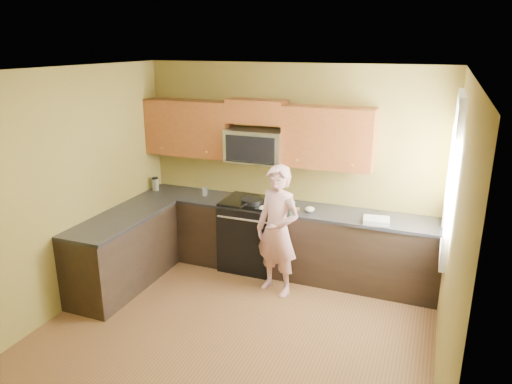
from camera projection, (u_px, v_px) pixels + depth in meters
The scene contains 25 objects.
floor at pixel (228, 340), 4.92m from camera, with size 4.00×4.00×0.00m, color brown.
ceiling at pixel (223, 71), 4.11m from camera, with size 4.00×4.00×0.00m, color white.
wall_back at pixel (289, 168), 6.29m from camera, with size 4.00×4.00×0.00m, color olive.
wall_front at pixel (79, 331), 2.74m from camera, with size 4.00×4.00×0.00m, color olive.
wall_left at pixel (60, 194), 5.21m from camera, with size 4.00×4.00×0.00m, color olive.
wall_right at pixel (452, 250), 3.81m from camera, with size 4.00×4.00×0.00m, color olive.
cabinet_back_run at pixel (281, 240), 6.29m from camera, with size 4.00×0.60×0.88m, color black.
cabinet_left_run at pixel (123, 253), 5.91m from camera, with size 0.60×1.60×0.88m, color black.
countertop_back at pixel (281, 207), 6.15m from camera, with size 4.00×0.62×0.04m, color black.
countertop_left at pixel (121, 218), 5.77m from camera, with size 0.62×1.60×0.04m, color black.
stove at pixel (252, 234), 6.40m from camera, with size 0.76×0.65×0.95m, color black, non-canonical shape.
microwave at pixel (256, 161), 6.22m from camera, with size 0.76×0.40×0.42m, color silver, non-canonical shape.
upper_cab_left at pixel (190, 155), 6.59m from camera, with size 1.22×0.33×0.75m, color brown, non-canonical shape.
upper_cab_right at pixel (327, 167), 5.92m from camera, with size 1.12×0.33×0.75m, color brown, non-canonical shape.
upper_cab_over_mw at pixel (257, 111), 6.05m from camera, with size 0.76×0.33×0.30m, color brown.
window at pixel (453, 176), 4.80m from camera, with size 0.06×1.06×1.66m, color white, non-canonical shape.
woman at pixel (278, 231), 5.65m from camera, with size 0.58×0.38×1.60m, color #E17078.
frying_pan at pixel (252, 203), 6.15m from camera, with size 0.29×0.50×0.07m, color black, non-canonical shape.
butter_tub at pixel (290, 207), 6.08m from camera, with size 0.13×0.13×0.10m, color yellow, non-canonical shape.
toast_slice at pixel (295, 209), 6.00m from camera, with size 0.11×0.11×0.01m, color #B27F47.
napkin_a at pixel (263, 208), 5.97m from camera, with size 0.11×0.12×0.06m, color silver.
napkin_b at pixel (310, 209), 5.92m from camera, with size 0.12×0.13×0.07m, color silver.
dish_towel at pixel (376, 220), 5.57m from camera, with size 0.30×0.24×0.05m, color white.
travel_mug at pixel (156, 190), 6.79m from camera, with size 0.09×0.09×0.19m, color silver, non-canonical shape.
glass_c at pixel (205, 191), 6.55m from camera, with size 0.07×0.07×0.12m, color silver.
Camera 1 is at (1.82, -3.83, 2.94)m, focal length 33.36 mm.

